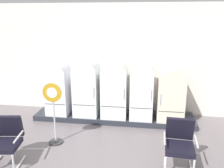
% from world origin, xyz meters
% --- Properties ---
extents(back_wall, '(11.76, 0.12, 3.17)m').
position_xyz_m(back_wall, '(0.00, 3.66, 1.60)').
color(back_wall, silver).
rests_on(back_wall, ground).
extents(display_plinth, '(4.42, 0.95, 0.14)m').
position_xyz_m(display_plinth, '(0.00, 3.02, 0.07)').
color(display_plinth, '#272B33').
rests_on(display_plinth, ground).
extents(refrigerator_0, '(0.61, 0.65, 1.47)m').
position_xyz_m(refrigerator_0, '(-1.55, 2.90, 0.92)').
color(refrigerator_0, white).
rests_on(refrigerator_0, display_plinth).
extents(refrigerator_1, '(0.66, 0.70, 1.56)m').
position_xyz_m(refrigerator_1, '(-0.75, 2.93, 0.97)').
color(refrigerator_1, white).
rests_on(refrigerator_1, display_plinth).
extents(refrigerator_2, '(0.68, 0.63, 1.57)m').
position_xyz_m(refrigerator_2, '(0.03, 2.89, 0.97)').
color(refrigerator_2, silver).
rests_on(refrigerator_2, display_plinth).
extents(refrigerator_3, '(0.60, 0.62, 1.53)m').
position_xyz_m(refrigerator_3, '(0.76, 2.89, 0.95)').
color(refrigerator_3, white).
rests_on(refrigerator_3, display_plinth).
extents(refrigerator_4, '(0.69, 0.69, 1.41)m').
position_xyz_m(refrigerator_4, '(1.52, 2.92, 0.88)').
color(refrigerator_4, beige).
rests_on(refrigerator_4, display_plinth).
extents(armchair_left, '(0.66, 0.70, 0.94)m').
position_xyz_m(armchair_left, '(-1.77, 0.64, 0.52)').
color(armchair_left, silver).
rests_on(armchair_left, ground).
extents(armchair_right, '(0.62, 0.66, 0.94)m').
position_xyz_m(armchair_right, '(1.54, 1.01, 0.52)').
color(armchair_right, silver).
rests_on(armchair_right, ground).
extents(sign_stand, '(0.43, 0.32, 1.43)m').
position_xyz_m(sign_stand, '(-1.14, 1.50, 0.67)').
color(sign_stand, '#2D2D30').
rests_on(sign_stand, ground).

